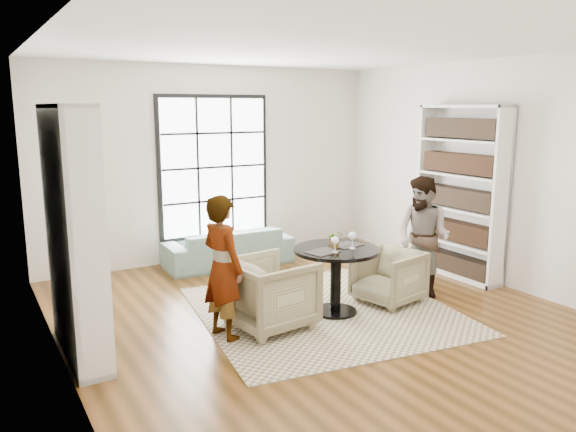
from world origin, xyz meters
TOP-DOWN VIEW (x-y plane):
  - ground at (0.00, 0.00)m, footprint 6.00×6.00m
  - room_shell at (0.00, 0.54)m, footprint 6.00×6.01m
  - rug at (0.13, 0.07)m, footprint 3.22×3.22m
  - pedestal_table at (0.20, -0.06)m, footprint 0.98×0.98m
  - sofa at (-0.02, 2.45)m, footprint 1.95×0.81m
  - armchair_left at (-0.65, -0.04)m, footprint 0.95×0.93m
  - armchair_right at (0.97, -0.07)m, footprint 0.85×0.83m
  - person_left at (-1.20, -0.04)m, footprint 0.48×0.62m
  - person_right at (1.52, -0.07)m, footprint 0.75×0.87m
  - placemat_left at (-0.03, -0.12)m, footprint 0.39×0.32m
  - placemat_right at (0.39, 0.00)m, footprint 0.39×0.32m
  - cutlery_left at (-0.03, -0.12)m, footprint 0.18×0.24m
  - cutlery_right at (0.39, 0.00)m, footprint 0.18×0.24m
  - wine_glass_left at (0.08, -0.21)m, footprint 0.08×0.08m
  - wine_glass_right at (0.35, -0.16)m, footprint 0.09×0.09m
  - flower_centerpiece at (0.20, -0.04)m, footprint 0.18×0.16m

SIDE VIEW (x-z plane):
  - ground at x=0.00m, z-range 0.00..0.00m
  - rug at x=0.13m, z-range 0.00..0.01m
  - sofa at x=-0.02m, z-range 0.00..0.56m
  - armchair_right at x=0.97m, z-range 0.00..0.66m
  - armchair_left at x=-0.65m, z-range 0.00..0.78m
  - pedestal_table at x=0.20m, z-range 0.18..0.96m
  - person_left at x=-1.20m, z-range 0.00..1.51m
  - person_right at x=1.52m, z-range 0.00..1.53m
  - placemat_left at x=-0.03m, z-range 0.78..0.79m
  - placemat_right at x=0.39m, z-range 0.78..0.79m
  - cutlery_left at x=-0.03m, z-range 0.79..0.80m
  - cutlery_right at x=0.39m, z-range 0.79..0.80m
  - flower_centerpiece at x=0.20m, z-range 0.78..0.99m
  - wine_glass_left at x=0.08m, z-range 0.82..1.01m
  - wine_glass_right at x=0.35m, z-range 0.83..1.02m
  - room_shell at x=0.00m, z-range -1.74..4.26m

